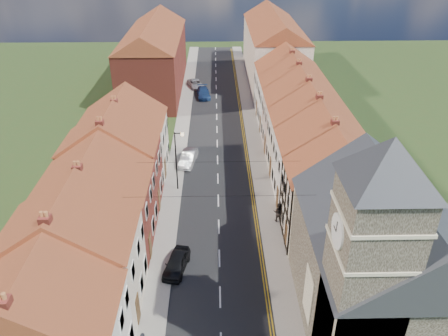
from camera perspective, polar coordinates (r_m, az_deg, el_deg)
The scene contains 23 objects.
road at distance 51.18m, azimuth -0.89°, elevation 3.21°, with size 7.00×90.00×0.02m, color black.
pavement_left at distance 51.33m, azimuth -5.81°, elevation 3.19°, with size 1.80×90.00×0.12m, color #AEA59E.
pavement_right at distance 51.37m, azimuth 4.03°, elevation 3.30°, with size 1.80×90.00×0.12m, color #AEA59E.
church at distance 27.25m, azimuth 19.97°, elevation -10.69°, with size 11.25×14.25×15.20m.
cottage_r_tudor at distance 35.19m, azimuth 14.58°, elevation -2.72°, with size 8.30×5.20×9.00m.
cottage_r_white_near at distance 39.71m, azimuth 12.76°, elevation 1.43°, with size 8.30×6.00×9.00m.
cottage_r_cream_mid at distance 44.42m, azimuth 11.27°, elevation 4.72°, with size 8.30×5.20×9.00m.
cottage_r_pink at distance 49.27m, azimuth 10.05°, elevation 7.35°, with size 8.30×6.00×9.00m.
cottage_r_white_far at distance 54.23m, azimuth 9.05°, elevation 9.52°, with size 8.30×5.20×9.00m.
cottage_r_cream_far at distance 59.26m, azimuth 8.21°, elevation 11.31°, with size 8.30×6.00×9.00m.
cottage_l_brick_near at distance 25.73m, azimuth -22.79°, elevation -18.87°, with size 8.30×5.70×8.80m.
cottage_l_cream at distance 29.52m, azimuth -19.22°, elevation -10.42°, with size 8.30×6.30×9.10m.
cottage_l_white at distance 34.53m, azimuth -16.35°, elevation -3.86°, with size 8.30×6.90×8.80m.
cottage_l_brick_mid at distance 39.54m, azimuth -14.40°, elevation 1.18°, with size 8.30×5.70×9.10m.
cottage_l_pink at distance 44.69m, azimuth -12.91°, elevation 4.53°, with size 8.30×6.30×8.80m.
block_right_far at distance 73.61m, azimuth 6.45°, elevation 15.65°, with size 8.30×24.20×10.50m.
block_left_far at distance 68.75m, azimuth -9.10°, elevation 14.49°, with size 8.30×24.20×10.50m.
lamppost at distance 40.83m, azimuth -6.17°, elevation 1.37°, with size 0.88×0.15×6.00m.
car_near at distance 33.28m, azimuth -6.23°, elevation -12.24°, with size 1.45×3.60×1.23m, color black.
car_mid at distance 46.76m, azimuth -4.69°, elevation 1.31°, with size 1.41×4.03×1.33m, color #A9ACB1.
car_far at distance 65.39m, azimuth -2.69°, elevation 9.77°, with size 1.81×4.46×1.29m, color navy.
car_distant at distance 69.56m, azimuth -3.72°, elevation 10.91°, with size 1.92×4.16×1.16m, color #B4B8BC.
pedestrian_right at distance 37.74m, azimuth 7.10°, elevation -5.75°, with size 0.89×0.69×1.83m, color black.
Camera 1 is at (-0.21, -15.90, 22.66)m, focal length 35.00 mm.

